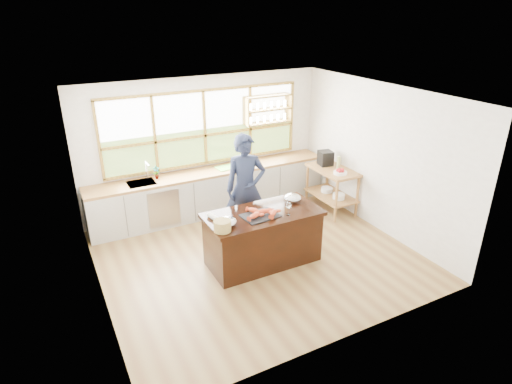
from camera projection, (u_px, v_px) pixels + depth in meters
ground_plane at (257, 256)px, 7.26m from camera, size 5.00×5.00×0.00m
room_shell at (244, 149)px, 6.99m from camera, size 5.02×4.52×2.71m
back_counter at (212, 191)px, 8.65m from camera, size 4.90×0.63×0.90m
right_shelf_unit at (332, 183)px, 8.67m from camera, size 0.62×1.10×0.90m
island at (263, 237)px, 6.92m from camera, size 1.85×0.90×0.90m
cook at (246, 188)px, 7.47m from camera, size 0.81×0.64×1.94m
potted_plant at (156, 173)px, 8.02m from camera, size 0.14×0.10×0.25m
cutting_board at (226, 168)px, 8.61m from camera, size 0.43×0.34×0.01m
espresso_machine at (325, 158)px, 8.72m from camera, size 0.30×0.32×0.29m
wine_bottle at (339, 163)px, 8.45m from camera, size 0.08×0.08×0.28m
fruit_bowl at (340, 172)px, 8.29m from camera, size 0.26×0.26×0.11m
slate_board at (260, 216)px, 6.63m from camera, size 0.59×0.45×0.02m
lobster_pile at (261, 213)px, 6.61m from camera, size 0.52×0.44×0.08m
mixing_bowl_left at (227, 222)px, 6.33m from camera, size 0.29×0.29×0.14m
mixing_bowl_right at (293, 198)px, 7.11m from camera, size 0.29×0.29×0.14m
wine_glass at (289, 206)px, 6.61m from camera, size 0.08×0.08×0.22m
wicker_basket at (222, 226)px, 6.17m from camera, size 0.26×0.26×0.16m
parchment_roll at (215, 218)px, 6.50m from camera, size 0.15×0.31×0.08m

